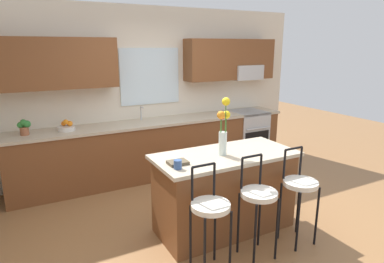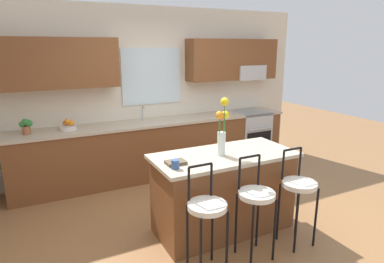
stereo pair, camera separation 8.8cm
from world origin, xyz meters
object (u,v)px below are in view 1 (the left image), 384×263
Objects in this scene: bar_stool_near at (210,211)px; potted_plant_small at (24,127)px; bar_stool_middle at (258,198)px; cookbook at (178,163)px; bar_stool_far at (300,187)px; oven_range at (247,135)px; mug_ceramic at (178,164)px; flower_vase at (223,127)px; fruit_bowl_oranges at (67,127)px; kitchen_island at (225,191)px.

potted_plant_small is (-1.40, 2.52, 0.40)m from bar_stool_near.
cookbook is (-0.62, 0.54, 0.30)m from bar_stool_middle.
cookbook is at bearing 138.79° from bar_stool_middle.
bar_stool_middle is 0.55m from bar_stool_far.
potted_plant_small is at bearing 124.02° from cookbook.
oven_range is 0.88× the size of bar_stool_near.
oven_range is 3.22m from mug_ceramic.
potted_plant_small reaches higher than bar_stool_near.
bar_stool_near is at bearing -130.91° from flower_vase.
cookbook is 0.83× the size of fruit_bowl_oranges.
flower_vase is at bearing 3.66° from cookbook.
fruit_bowl_oranges is (-0.87, 2.52, 0.33)m from bar_stool_near.
bar_stool_near is 4.82× the size of potted_plant_small.
flower_vase is (-0.60, 0.58, 0.60)m from bar_stool_far.
potted_plant_small reaches higher than kitchen_island.
bar_stool_near is 0.55m from bar_stool_middle.
flower_vase is at bearing 49.09° from bar_stool_near.
oven_range is at bearing 47.52° from kitchen_island.
fruit_bowl_oranges is at bearing 126.38° from kitchen_island.
kitchen_island is at bearing -44.59° from potted_plant_small.
cookbook is at bearing -174.88° from kitchen_island.
bar_stool_far is 4.82× the size of potted_plant_small.
bar_stool_middle is 1.00× the size of bar_stool_far.
bar_stool_far is 1.03m from flower_vase.
fruit_bowl_oranges is at bearing 119.38° from bar_stool_middle.
flower_vase is at bearing -54.89° from fruit_bowl_oranges.
flower_vase is 2.72m from potted_plant_small.
mug_ceramic is 0.45× the size of cookbook.
cookbook is 0.93× the size of potted_plant_small.
flower_vase reaches higher than fruit_bowl_oranges.
oven_range is 3.39m from bar_stool_near.
bar_stool_far is (0.55, -0.59, 0.17)m from kitchen_island.
oven_range is at bearing -0.37° from potted_plant_small.
bar_stool_near and bar_stool_far have the same top height.
mug_ceramic is (-0.67, -0.18, 0.50)m from kitchen_island.
potted_plant_small is at bearing -179.58° from fruit_bowl_oranges.
bar_stool_near is 2.91m from potted_plant_small.
bar_stool_middle is at bearing -124.89° from oven_range.
bar_stool_far is at bearing -47.22° from kitchen_island.
cookbook is 2.39m from potted_plant_small.
fruit_bowl_oranges is (-3.16, 0.03, 0.51)m from oven_range.
bar_stool_near is 1.10m from bar_stool_far.
oven_range is 3.04m from bar_stool_middle.
cookbook is at bearing -55.98° from potted_plant_small.
bar_stool_middle is at bearing -31.91° from mug_ceramic.
mug_ceramic reaches higher than cookbook.
cookbook is at bearing -67.92° from fruit_bowl_oranges.
fruit_bowl_oranges reaches higher than mug_ceramic.
bar_stool_middle is at bearing -52.23° from potted_plant_small.
bar_stool_far is at bearing -18.91° from mug_ceramic.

